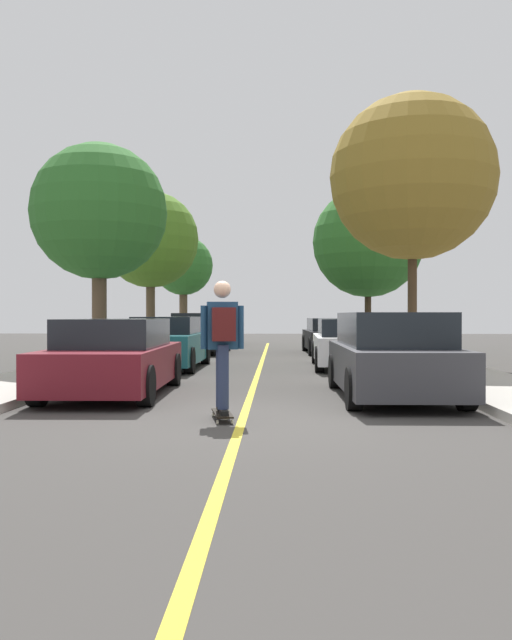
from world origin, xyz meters
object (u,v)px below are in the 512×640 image
(parked_car_left_far, at_px, (200,333))
(parked_car_right_far, at_px, (330,336))
(street_tree_left_near, at_px, (150,240))
(skateboarder, at_px, (223,338))
(street_tree_right_nearest, at_px, (413,178))
(parked_car_left_nearest, at_px, (115,358))
(fire_hydrant, at_px, (83,356))
(street_tree_right_near, at_px, (368,242))
(parked_car_left_near, at_px, (168,343))
(skateboard, at_px, (222,414))
(parked_car_right_nearest, at_px, (392,355))
(parked_car_right_near, at_px, (350,344))
(street_tree_left_nearest, at_px, (99,213))
(street_tree_left_far, at_px, (183,266))
(parked_car_left_farthest, at_px, (217,331))

(parked_car_left_far, height_order, parked_car_right_far, parked_car_left_far)
(street_tree_left_near, bearing_deg, skateboarder, -75.57)
(parked_car_right_far, distance_m, street_tree_right_nearest, 7.86)
(parked_car_left_nearest, distance_m, fire_hydrant, 3.48)
(street_tree_right_near, bearing_deg, fire_hydrant, -123.52)
(parked_car_left_near, bearing_deg, skateboard, -75.93)
(parked_car_right_nearest, bearing_deg, parked_car_right_near, 90.01)
(parked_car_right_near, bearing_deg, parked_car_left_near, -176.40)
(parked_car_left_near, xyz_separation_m, skateboard, (2.14, -8.53, -0.58))
(street_tree_right_near, xyz_separation_m, fire_hydrant, (-8.03, -12.12, -3.85))
(parked_car_left_nearest, height_order, street_tree_right_near, street_tree_right_near)
(street_tree_right_nearest, bearing_deg, parked_car_right_near, -167.33)
(parked_car_right_near, distance_m, street_tree_right_near, 10.04)
(street_tree_left_nearest, relative_size, skateboard, 6.55)
(parked_car_left_far, relative_size, parked_car_right_near, 1.01)
(parked_car_left_far, relative_size, skateboarder, 2.60)
(parked_car_left_nearest, height_order, parked_car_left_near, parked_car_left_near)
(parked_car_right_nearest, bearing_deg, street_tree_left_near, 117.56)
(street_tree_left_far, bearing_deg, street_tree_right_near, -32.72)
(street_tree_right_near, bearing_deg, parked_car_left_farthest, 146.41)
(street_tree_right_near, relative_size, skateboard, 7.43)
(parked_car_left_nearest, height_order, street_tree_left_nearest, street_tree_left_nearest)
(parked_car_left_farthest, relative_size, parked_car_right_nearest, 1.00)
(parked_car_left_far, height_order, parked_car_right_nearest, parked_car_left_far)
(parked_car_right_near, height_order, street_tree_right_near, street_tree_right_near)
(street_tree_left_nearest, xyz_separation_m, street_tree_right_nearest, (8.24, 1.14, 1.08))
(parked_car_left_nearest, distance_m, parked_car_left_near, 5.77)
(street_tree_right_near, xyz_separation_m, skateboarder, (-4.38, -18.04, -3.23))
(street_tree_left_far, bearing_deg, street_tree_right_nearest, -59.67)
(street_tree_left_nearest, xyz_separation_m, street_tree_left_far, (0.00, 15.23, -0.27))
(skateboard, bearing_deg, parked_car_left_near, 104.07)
(parked_car_right_far, height_order, skateboard, parked_car_right_far)
(parked_car_right_near, height_order, skateboard, parked_car_right_near)
(parked_car_right_near, xyz_separation_m, fire_hydrant, (-6.31, -2.94, -0.16))
(parked_car_left_near, height_order, parked_car_right_near, parked_car_left_near)
(street_tree_left_near, distance_m, street_tree_right_nearest, 10.09)
(parked_car_right_nearest, xyz_separation_m, street_tree_right_nearest, (1.71, 6.77, 4.40))
(parked_car_left_nearest, relative_size, parked_car_left_near, 0.96)
(street_tree_right_near, bearing_deg, parked_car_left_nearest, -113.17)
(parked_car_left_farthest, bearing_deg, parked_car_left_far, -90.00)
(parked_car_left_near, distance_m, street_tree_right_nearest, 7.93)
(parked_car_right_far, height_order, street_tree_right_near, street_tree_right_near)
(street_tree_left_near, bearing_deg, parked_car_left_farthest, 76.95)
(parked_car_left_farthest, height_order, street_tree_left_far, street_tree_left_far)
(parked_car_left_farthest, xyz_separation_m, parked_car_right_near, (4.81, -13.51, 0.01))
(parked_car_left_near, bearing_deg, street_tree_left_near, 104.94)
(street_tree_left_near, bearing_deg, skateboard, -75.56)
(parked_car_left_nearest, bearing_deg, street_tree_left_far, 94.77)
(parked_car_right_nearest, height_order, skateboard, parked_car_right_nearest)
(parked_car_left_near, height_order, street_tree_left_near, street_tree_left_near)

